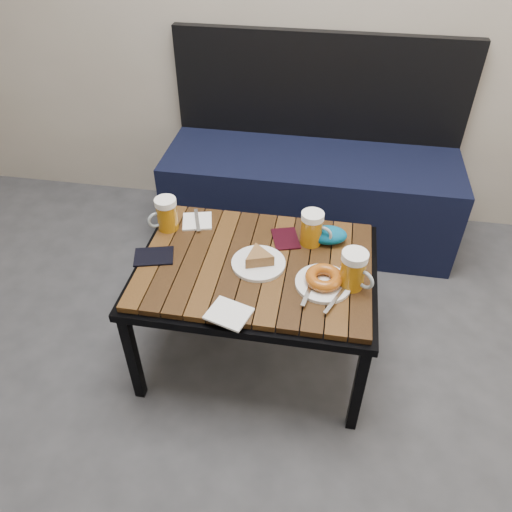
% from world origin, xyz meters
% --- Properties ---
extents(bench, '(1.40, 0.50, 0.95)m').
position_xyz_m(bench, '(0.28, 1.76, 0.27)').
color(bench, black).
rests_on(bench, ground).
extents(cafe_table, '(0.84, 0.62, 0.47)m').
position_xyz_m(cafe_table, '(0.15, 0.92, 0.43)').
color(cafe_table, black).
rests_on(cafe_table, ground).
extents(beer_mug_left, '(0.12, 0.11, 0.13)m').
position_xyz_m(beer_mug_left, '(-0.21, 1.06, 0.54)').
color(beer_mug_left, '#AB6B0D').
rests_on(beer_mug_left, cafe_table).
extents(beer_mug_centre, '(0.12, 0.09, 0.13)m').
position_xyz_m(beer_mug_centre, '(0.33, 1.06, 0.54)').
color(beer_mug_centre, '#AB6B0D').
rests_on(beer_mug_centre, cafe_table).
extents(beer_mug_right, '(0.13, 0.11, 0.14)m').
position_xyz_m(beer_mug_right, '(0.48, 0.85, 0.54)').
color(beer_mug_right, '#AB6B0D').
rests_on(beer_mug_right, cafe_table).
extents(plate_pie, '(0.19, 0.19, 0.05)m').
position_xyz_m(plate_pie, '(0.16, 0.91, 0.49)').
color(plate_pie, white).
rests_on(plate_pie, cafe_table).
extents(plate_bagel, '(0.19, 0.24, 0.05)m').
position_xyz_m(plate_bagel, '(0.39, 0.84, 0.49)').
color(plate_bagel, white).
rests_on(plate_bagel, cafe_table).
extents(napkin_left, '(0.13, 0.14, 0.01)m').
position_xyz_m(napkin_left, '(-0.12, 1.11, 0.48)').
color(napkin_left, white).
rests_on(napkin_left, cafe_table).
extents(napkin_right, '(0.15, 0.14, 0.01)m').
position_xyz_m(napkin_right, '(0.11, 0.66, 0.48)').
color(napkin_right, white).
rests_on(napkin_right, cafe_table).
extents(passport_navy, '(0.16, 0.13, 0.01)m').
position_xyz_m(passport_navy, '(-0.21, 0.88, 0.48)').
color(passport_navy, black).
rests_on(passport_navy, cafe_table).
extents(passport_burgundy, '(0.12, 0.15, 0.01)m').
position_xyz_m(passport_burgundy, '(0.23, 1.06, 0.48)').
color(passport_burgundy, black).
rests_on(passport_burgundy, cafe_table).
extents(knit_pouch, '(0.15, 0.11, 0.06)m').
position_xyz_m(knit_pouch, '(0.39, 1.08, 0.50)').
color(knit_pouch, navy).
rests_on(knit_pouch, cafe_table).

